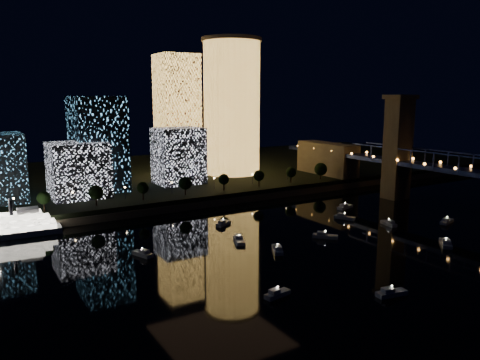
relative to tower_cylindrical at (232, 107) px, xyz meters
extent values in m
plane|color=black|center=(-19.68, -131.41, -43.38)|extent=(520.00, 520.00, 0.00)
cube|color=black|center=(-19.68, 28.59, -40.88)|extent=(420.00, 160.00, 5.00)
cube|color=#6B5E4C|center=(-19.68, -49.41, -41.88)|extent=(420.00, 6.00, 3.00)
cylinder|color=#FFB951|center=(0.00, 0.00, -1.13)|extent=(32.00, 32.00, 74.51)
cylinder|color=#6B5E4C|center=(0.00, 0.00, 37.13)|extent=(34.00, 34.00, 2.00)
cube|color=#FFB951|center=(-26.22, 17.65, -4.44)|extent=(21.33, 21.33, 67.88)
cube|color=silver|center=(-39.76, -13.89, -24.12)|extent=(23.17, 19.61, 28.52)
cube|color=#55ACE7|center=(-79.54, -10.12, -16.20)|extent=(22.18, 28.84, 44.37)
cube|color=silver|center=(-91.51, -21.89, -26.22)|extent=(24.32, 22.11, 24.32)
cube|color=#6B5E4C|center=(45.32, -81.41, -19.38)|extent=(11.00, 9.00, 48.00)
cube|color=#6B5E4C|center=(45.32, -81.41, 5.62)|extent=(13.00, 11.00, 2.00)
cube|color=#6B5E4C|center=(45.32, -31.41, -31.88)|extent=(12.00, 40.00, 23.00)
cube|color=navy|center=(40.32, -119.41, -21.88)|extent=(0.50, 0.50, 7.00)
cube|color=navy|center=(40.32, -95.41, -21.88)|extent=(0.50, 0.50, 7.00)
cube|color=navy|center=(40.32, -71.41, -21.88)|extent=(0.50, 0.50, 7.00)
sphere|color=#FF9738|center=(39.82, -86.41, -23.58)|extent=(1.20, 1.20, 1.20)
sphere|color=#FF9738|center=(39.82, -41.41, -23.58)|extent=(1.20, 1.20, 1.20)
cube|color=silver|center=(-116.90, -54.84, -34.58)|extent=(7.49, 5.80, 1.62)
cylinder|color=black|center=(-122.39, -56.32, -32.60)|extent=(1.26, 1.26, 5.39)
cylinder|color=black|center=(-122.18, -52.73, -32.60)|extent=(1.26, 1.26, 5.39)
cube|color=silver|center=(-89.92, -98.94, -42.78)|extent=(4.85, 7.78, 1.20)
cube|color=silver|center=(-89.52, -99.98, -41.68)|extent=(2.73, 3.11, 1.00)
sphere|color=white|center=(-89.92, -98.94, -40.78)|extent=(0.36, 0.36, 0.36)
cube|color=silver|center=(9.12, -84.85, -42.78)|extent=(9.38, 5.11, 1.20)
cube|color=silver|center=(7.83, -85.20, -41.68)|extent=(3.63, 3.07, 1.00)
sphere|color=white|center=(9.12, -84.85, -40.78)|extent=(0.36, 0.36, 0.36)
cube|color=silver|center=(-4.09, -98.35, -42.78)|extent=(6.08, 8.64, 1.20)
cube|color=silver|center=(-4.65, -97.23, -41.68)|extent=(3.23, 3.57, 1.00)
sphere|color=white|center=(-4.09, -98.35, -40.78)|extent=(0.36, 0.36, 0.36)
cube|color=silver|center=(-50.92, -81.07, -42.78)|extent=(7.68, 5.63, 1.20)
cube|color=silver|center=(-51.90, -81.60, -41.68)|extent=(3.21, 2.94, 1.00)
sphere|color=white|center=(-50.92, -81.07, -40.78)|extent=(0.36, 0.36, 0.36)
cube|color=silver|center=(0.86, -141.29, -42.78)|extent=(8.96, 8.72, 1.20)
cube|color=silver|center=(-0.17, -142.27, -41.68)|extent=(4.10, 4.07, 1.00)
sphere|color=white|center=(0.86, -141.29, -40.78)|extent=(0.36, 0.36, 0.36)
cube|color=silver|center=(4.00, -114.15, -42.78)|extent=(3.89, 7.87, 1.20)
cube|color=silver|center=(3.77, -115.26, -41.68)|extent=(2.45, 2.98, 1.00)
sphere|color=white|center=(4.00, -114.15, -40.78)|extent=(0.36, 0.36, 0.36)
cube|color=silver|center=(-71.32, -145.40, -42.78)|extent=(7.51, 3.50, 1.20)
cube|color=silver|center=(-72.39, -145.58, -41.68)|extent=(2.81, 2.28, 1.00)
sphere|color=white|center=(-71.32, -145.40, -40.78)|extent=(0.36, 0.36, 0.36)
cube|color=silver|center=(26.01, -123.88, -42.78)|extent=(8.72, 4.89, 1.20)
cube|color=silver|center=(24.81, -124.23, -41.68)|extent=(3.40, 2.89, 1.00)
sphere|color=white|center=(26.01, -123.88, -40.78)|extent=(0.36, 0.36, 0.36)
cube|color=silver|center=(-51.25, -117.42, -42.78)|extent=(6.44, 8.84, 1.20)
cube|color=silver|center=(-51.85, -118.55, -41.68)|extent=(3.37, 3.69, 1.00)
sphere|color=white|center=(-51.25, -117.42, -40.78)|extent=(0.36, 0.36, 0.36)
cube|color=silver|center=(-46.53, -159.74, -42.78)|extent=(8.44, 3.93, 1.20)
cube|color=silver|center=(-47.73, -159.54, -41.68)|extent=(3.16, 2.56, 1.00)
sphere|color=white|center=(-46.53, -159.74, -40.78)|extent=(0.36, 0.36, 0.36)
cube|color=silver|center=(-28.27, -114.16, -42.78)|extent=(7.96, 8.22, 1.20)
cube|color=silver|center=(-29.16, -113.21, -41.68)|extent=(3.72, 3.76, 1.00)
sphere|color=white|center=(-28.27, -114.16, -40.78)|extent=(0.36, 0.36, 0.36)
cube|color=silver|center=(-56.68, -102.54, -42.78)|extent=(6.05, 9.43, 1.20)
cube|color=silver|center=(-56.18, -101.29, -41.68)|extent=(3.35, 3.80, 1.00)
sphere|color=white|center=(-56.68, -102.54, -40.78)|extent=(0.36, 0.36, 0.36)
cylinder|color=black|center=(-109.68, -43.41, -36.38)|extent=(0.70, 0.70, 4.00)
sphere|color=black|center=(-109.68, -43.41, -32.88)|extent=(5.22, 5.22, 5.22)
cylinder|color=black|center=(-89.68, -43.41, -36.38)|extent=(0.70, 0.70, 4.00)
sphere|color=black|center=(-89.68, -43.41, -32.88)|extent=(5.88, 5.88, 5.88)
cylinder|color=black|center=(-69.68, -43.41, -36.38)|extent=(0.70, 0.70, 4.00)
sphere|color=black|center=(-69.68, -43.41, -32.88)|extent=(5.12, 5.12, 5.12)
cylinder|color=black|center=(-49.68, -43.41, -36.38)|extent=(0.70, 0.70, 4.00)
sphere|color=black|center=(-49.68, -43.41, -32.88)|extent=(5.95, 5.95, 5.95)
cylinder|color=black|center=(-29.68, -43.41, -36.38)|extent=(0.70, 0.70, 4.00)
sphere|color=black|center=(-29.68, -43.41, -32.88)|extent=(5.18, 5.18, 5.18)
cylinder|color=black|center=(-9.68, -43.41, -36.38)|extent=(0.70, 0.70, 4.00)
sphere|color=black|center=(-9.68, -43.41, -32.88)|extent=(5.49, 5.49, 5.49)
cylinder|color=black|center=(10.32, -43.41, -36.38)|extent=(0.70, 0.70, 4.00)
sphere|color=black|center=(10.32, -43.41, -32.88)|extent=(5.44, 5.44, 5.44)
cylinder|color=black|center=(30.32, -43.41, -36.38)|extent=(0.70, 0.70, 4.00)
sphere|color=black|center=(30.32, -43.41, -32.88)|extent=(6.93, 6.93, 6.93)
cylinder|color=black|center=(-119.68, -37.41, -35.88)|extent=(0.24, 0.24, 5.00)
sphere|color=#FFCC7F|center=(-119.68, -37.41, -33.08)|extent=(0.70, 0.70, 0.70)
cylinder|color=black|center=(-97.68, -37.41, -35.88)|extent=(0.24, 0.24, 5.00)
sphere|color=#FFCC7F|center=(-97.68, -37.41, -33.08)|extent=(0.70, 0.70, 0.70)
cylinder|color=black|center=(-75.68, -37.41, -35.88)|extent=(0.24, 0.24, 5.00)
sphere|color=#FFCC7F|center=(-75.68, -37.41, -33.08)|extent=(0.70, 0.70, 0.70)
cylinder|color=black|center=(-53.68, -37.41, -35.88)|extent=(0.24, 0.24, 5.00)
sphere|color=#FFCC7F|center=(-53.68, -37.41, -33.08)|extent=(0.70, 0.70, 0.70)
cylinder|color=black|center=(-31.68, -37.41, -35.88)|extent=(0.24, 0.24, 5.00)
sphere|color=#FFCC7F|center=(-31.68, -37.41, -33.08)|extent=(0.70, 0.70, 0.70)
cylinder|color=black|center=(-9.68, -37.41, -35.88)|extent=(0.24, 0.24, 5.00)
sphere|color=#FFCC7F|center=(-9.68, -37.41, -33.08)|extent=(0.70, 0.70, 0.70)
cylinder|color=black|center=(12.32, -37.41, -35.88)|extent=(0.24, 0.24, 5.00)
sphere|color=#FFCC7F|center=(12.32, -37.41, -33.08)|extent=(0.70, 0.70, 0.70)
camera|label=1|loc=(-135.93, -234.39, 5.75)|focal=35.00mm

